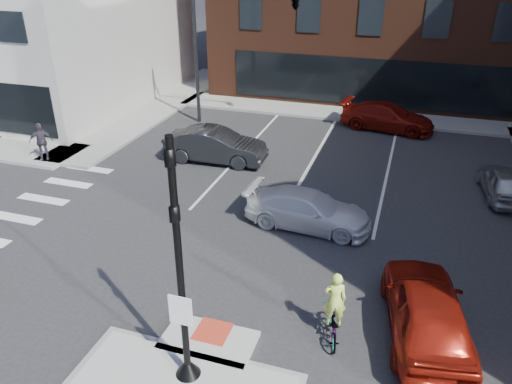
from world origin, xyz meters
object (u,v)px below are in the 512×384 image
(bg_car_dark, at_px, (215,145))
(cyclist, at_px, (333,317))
(red_sedan, at_px, (427,310))
(white_pickup, at_px, (308,209))
(bg_car_red, at_px, (387,117))
(pedestrian_b, at_px, (41,141))
(bg_car_silver, at_px, (504,182))

(bg_car_dark, distance_m, cyclist, 12.46)
(red_sedan, bearing_deg, bg_car_dark, -53.63)
(white_pickup, height_order, cyclist, cyclist)
(cyclist, bearing_deg, red_sedan, -173.13)
(red_sedan, relative_size, bg_car_red, 0.95)
(white_pickup, relative_size, cyclist, 2.26)
(bg_car_dark, bearing_deg, red_sedan, -136.31)
(red_sedan, distance_m, bg_car_red, 16.49)
(red_sedan, relative_size, cyclist, 2.37)
(bg_car_dark, xyz_separation_m, pedestrian_b, (-7.63, -2.62, 0.25))
(bg_car_red, height_order, cyclist, cyclist)
(white_pickup, distance_m, bg_car_dark, 7.14)
(red_sedan, xyz_separation_m, pedestrian_b, (-17.26, 6.59, 0.22))
(cyclist, xyz_separation_m, pedestrian_b, (-15.00, 7.43, 0.36))
(white_pickup, relative_size, bg_car_red, 0.91)
(white_pickup, relative_size, bg_car_dark, 0.96)
(red_sedan, distance_m, cyclist, 2.41)
(red_sedan, bearing_deg, cyclist, 10.39)
(bg_car_dark, relative_size, cyclist, 2.36)
(bg_car_silver, height_order, bg_car_red, bg_car_red)
(bg_car_dark, xyz_separation_m, bg_car_silver, (12.47, 0.15, -0.15))
(white_pickup, height_order, bg_car_silver, white_pickup)
(cyclist, bearing_deg, pedestrian_b, -39.75)
(bg_car_red, relative_size, pedestrian_b, 2.84)
(bg_car_red, distance_m, cyclist, 17.15)
(bg_car_red, relative_size, cyclist, 2.49)
(red_sedan, bearing_deg, bg_car_silver, -116.75)
(pedestrian_b, bearing_deg, cyclist, -59.74)
(red_sedan, height_order, cyclist, cyclist)
(bg_car_dark, bearing_deg, bg_car_silver, -91.87)
(cyclist, height_order, pedestrian_b, cyclist)
(white_pickup, xyz_separation_m, cyclist, (1.90, -5.47, 0.02))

